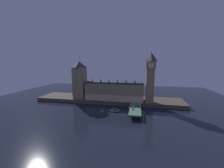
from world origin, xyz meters
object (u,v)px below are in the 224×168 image
at_px(car_northbound_lead, 133,105).
at_px(street_lamp_mid, 141,105).
at_px(boat_upstream, 115,110).
at_px(victoria_tower, 80,80).
at_px(pedestrian_far_rail, 131,105).
at_px(street_lamp_near, 129,109).
at_px(car_southbound_trail, 138,106).
at_px(car_northbound_trail, 133,109).
at_px(pedestrian_mid_walk, 140,108).
at_px(clock_tower, 150,76).

distance_m(car_northbound_lead, street_lamp_mid, 14.17).
bearing_deg(boat_upstream, victoria_tower, 150.14).
height_order(pedestrian_far_rail, street_lamp_near, street_lamp_near).
bearing_deg(street_lamp_near, boat_upstream, 140.87).
height_order(car_southbound_trail, boat_upstream, car_southbound_trail).
height_order(car_northbound_trail, pedestrian_mid_walk, pedestrian_mid_walk).
bearing_deg(car_northbound_trail, clock_tower, 60.44).
height_order(clock_tower, car_southbound_trail, clock_tower).
height_order(clock_tower, street_lamp_mid, clock_tower).
bearing_deg(pedestrian_mid_walk, boat_upstream, 177.42).
height_order(pedestrian_far_rail, boat_upstream, pedestrian_far_rail).
distance_m(pedestrian_far_rail, street_lamp_near, 24.95).
relative_size(victoria_tower, pedestrian_mid_walk, 36.19).
distance_m(clock_tower, pedestrian_far_rail, 47.72).
bearing_deg(victoria_tower, street_lamp_mid, -20.90).
relative_size(pedestrian_mid_walk, pedestrian_far_rail, 0.93).
xyz_separation_m(clock_tower, car_southbound_trail, (-15.06, -24.17, -35.49)).
xyz_separation_m(clock_tower, street_lamp_mid, (-11.69, -31.70, -31.74)).
xyz_separation_m(car_northbound_lead, street_lamp_mid, (9.30, -10.03, 3.72)).
bearing_deg(street_lamp_mid, pedestrian_far_rail, 140.65).
bearing_deg(boat_upstream, car_northbound_lead, 24.66).
bearing_deg(boat_upstream, car_southbound_trail, 15.08).
bearing_deg(pedestrian_far_rail, clock_tower, 42.09).
bearing_deg(clock_tower, street_lamp_mid, -110.24).
xyz_separation_m(car_southbound_trail, street_lamp_mid, (3.37, -7.53, 3.75)).
relative_size(car_northbound_lead, car_southbound_trail, 1.08).
distance_m(victoria_tower, boat_upstream, 77.17).
height_order(victoria_tower, street_lamp_near, victoria_tower).
bearing_deg(street_lamp_near, pedestrian_mid_walk, 47.65).
bearing_deg(clock_tower, victoria_tower, 178.15).
bearing_deg(car_northbound_trail, street_lamp_near, -109.69).
height_order(clock_tower, boat_upstream, clock_tower).
distance_m(victoria_tower, street_lamp_mid, 100.95).
distance_m(car_northbound_lead, car_northbound_trail, 15.34).
distance_m(victoria_tower, pedestrian_far_rail, 87.51).
bearing_deg(pedestrian_mid_walk, clock_tower, 69.86).
distance_m(clock_tower, car_northbound_trail, 55.35).
relative_size(car_northbound_trail, pedestrian_far_rail, 2.20).
bearing_deg(victoria_tower, street_lamp_near, -32.18).
distance_m(car_northbound_lead, car_southbound_trail, 6.44).
relative_size(victoria_tower, car_northbound_trail, 15.22).
bearing_deg(clock_tower, car_northbound_lead, -134.08).
relative_size(car_northbound_lead, street_lamp_near, 0.71).
bearing_deg(car_northbound_lead, boat_upstream, -155.34).
height_order(car_northbound_trail, pedestrian_far_rail, pedestrian_far_rail).
height_order(car_southbound_trail, street_lamp_mid, street_lamp_mid).
xyz_separation_m(pedestrian_far_rail, boat_upstream, (-18.63, -9.95, -5.37)).
relative_size(pedestrian_far_rail, boat_upstream, 0.15).
height_order(victoria_tower, street_lamp_mid, victoria_tower).
relative_size(car_southbound_trail, street_lamp_mid, 0.58).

